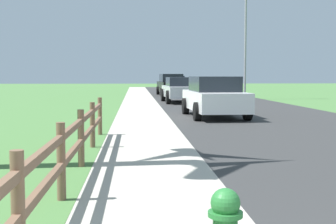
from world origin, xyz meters
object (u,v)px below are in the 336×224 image
Objects in this scene: parked_car_silver at (182,89)px; parked_suv_white at (214,97)px; parked_car_blue at (174,83)px; parked_car_black at (171,85)px; street_lamp at (247,32)px.

parked_suv_white is at bearing -88.35° from parked_car_silver.
parked_car_silver is 1.04× the size of parked_car_blue.
parked_car_silver is 17.23m from parked_car_blue.
street_lamp is at bearing -55.86° from parked_car_black.
parked_suv_white is at bearing -89.52° from parked_car_black.
parked_car_blue is at bearing 83.73° from parked_car_black.
parked_suv_white reaches higher than parked_car_silver.
street_lamp reaches higher than parked_suv_white.
parked_car_black is 0.69× the size of street_lamp.
parked_car_blue is (0.68, 26.65, 0.01)m from parked_suv_white.
street_lamp reaches higher than parked_car_black.
parked_car_blue is (0.83, 7.59, -0.05)m from parked_car_black.
parked_suv_white is at bearing -108.38° from street_lamp.
parked_suv_white is at bearing -91.45° from parked_car_blue.
parked_car_black is at bearing 90.48° from parked_suv_white.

